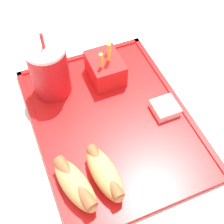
# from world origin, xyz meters

# --- Properties ---
(ground_plane) EXTENTS (8.00, 8.00, 0.00)m
(ground_plane) POSITION_xyz_m (0.00, 0.00, 0.00)
(ground_plane) COLOR #ADA393
(dining_table) EXTENTS (1.03, 0.83, 0.74)m
(dining_table) POSITION_xyz_m (0.00, 0.00, 0.37)
(dining_table) COLOR beige
(dining_table) RESTS_ON ground_plane
(food_tray) EXTENTS (0.44, 0.33, 0.01)m
(food_tray) POSITION_xyz_m (-0.03, 0.02, 0.75)
(food_tray) COLOR red
(food_tray) RESTS_ON dining_table
(soda_cup) EXTENTS (0.09, 0.09, 0.17)m
(soda_cup) POSITION_xyz_m (0.11, 0.11, 0.82)
(soda_cup) COLOR red
(soda_cup) RESTS_ON food_tray
(hot_dog_far) EXTENTS (0.13, 0.08, 0.05)m
(hot_dog_far) POSITION_xyz_m (-0.15, 0.14, 0.78)
(hot_dog_far) COLOR tan
(hot_dog_far) RESTS_ON food_tray
(hot_dog_near) EXTENTS (0.13, 0.06, 0.05)m
(hot_dog_near) POSITION_xyz_m (-0.15, 0.08, 0.78)
(hot_dog_near) COLOR tan
(hot_dog_near) RESTS_ON food_tray
(fries_carton) EXTENTS (0.09, 0.07, 0.11)m
(fries_carton) POSITION_xyz_m (0.09, -0.02, 0.78)
(fries_carton) COLOR red
(fries_carton) RESTS_ON food_tray
(sauce_cup_mayo) EXTENTS (0.05, 0.05, 0.02)m
(sauce_cup_mayo) POSITION_xyz_m (-0.05, -0.10, 0.76)
(sauce_cup_mayo) COLOR silver
(sauce_cup_mayo) RESTS_ON food_tray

